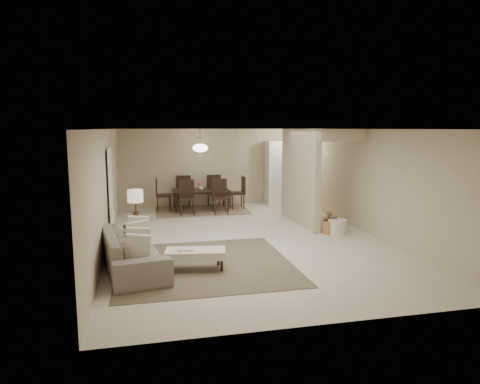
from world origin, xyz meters
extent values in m
plane|color=beige|center=(0.00, 0.00, 0.00)|extent=(9.00, 9.00, 0.00)
plane|color=white|center=(0.00, 0.00, 2.50)|extent=(9.00, 9.00, 0.00)
plane|color=#C5B595|center=(0.00, 4.50, 1.25)|extent=(6.00, 0.00, 6.00)
plane|color=#C5B595|center=(-3.00, 0.00, 1.25)|extent=(0.00, 9.00, 9.00)
plane|color=#C5B595|center=(3.00, 0.00, 1.25)|extent=(0.00, 9.00, 9.00)
cube|color=#C5B595|center=(1.80, 1.25, 1.25)|extent=(0.15, 2.50, 2.50)
cube|color=black|center=(-2.97, 0.60, 1.02)|extent=(0.04, 0.90, 2.04)
cube|color=white|center=(2.35, 4.15, 1.05)|extent=(1.20, 0.55, 2.10)
cylinder|color=white|center=(2.30, 3.20, 2.46)|extent=(0.44, 0.44, 0.05)
cube|color=brown|center=(-1.16, -1.70, 0.01)|extent=(3.20, 3.20, 0.01)
imported|color=gray|center=(-2.45, -1.70, 0.35)|extent=(2.51, 1.31, 0.70)
cube|color=white|center=(-1.36, -2.00, 0.31)|extent=(1.12, 0.65, 0.14)
cylinder|color=black|center=(-1.80, -2.18, 0.12)|extent=(0.05, 0.05, 0.24)
cylinder|color=black|center=(-0.92, -2.18, 0.12)|extent=(0.05, 0.05, 0.24)
cylinder|color=black|center=(-1.80, -1.82, 0.12)|extent=(0.05, 0.05, 0.24)
cylinder|color=black|center=(-0.92, -1.82, 0.12)|extent=(0.05, 0.05, 0.24)
cube|color=black|center=(-2.40, -0.40, 0.25)|extent=(0.55, 0.55, 0.51)
cylinder|color=#4C3920|center=(-2.40, -0.40, 0.66)|extent=(0.12, 0.12, 0.30)
cylinder|color=#4C3920|center=(-2.40, -0.40, 0.94)|extent=(0.03, 0.03, 0.26)
cylinder|color=beige|center=(-2.40, -0.40, 1.14)|extent=(0.32, 0.32, 0.26)
cylinder|color=white|center=(2.27, -0.10, 0.18)|extent=(0.46, 0.46, 0.36)
cylinder|color=#97653C|center=(2.12, -0.01, 0.15)|extent=(0.45, 0.45, 0.31)
cube|color=#897255|center=(-0.50, 3.70, 0.01)|extent=(2.80, 2.10, 0.01)
imported|color=black|center=(-0.50, 3.70, 0.31)|extent=(1.77, 1.01, 0.62)
imported|color=white|center=(-0.50, 3.70, 0.70)|extent=(0.19, 0.19, 0.16)
cube|color=yellow|center=(2.41, 1.99, 0.01)|extent=(0.91, 0.68, 0.01)
cylinder|color=#4C3920|center=(-0.50, 3.70, 2.25)|extent=(0.02, 0.02, 0.50)
ellipsoid|color=#FFEAC6|center=(-0.50, 3.70, 1.92)|extent=(0.46, 0.46, 0.25)
camera|label=1|loc=(-2.22, -9.35, 2.52)|focal=32.00mm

